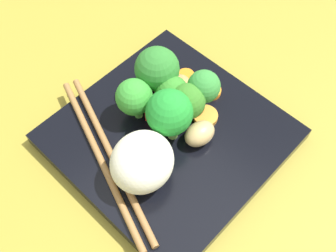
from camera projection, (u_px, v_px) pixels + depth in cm
name	position (u px, v px, depth cm)	size (l,w,h in cm)	color
ground_plane	(169.00, 144.00, 50.65)	(110.00, 110.00, 2.00)	olive
square_plate	(169.00, 136.00, 49.05)	(24.05, 24.05, 1.79)	black
rice_mound	(142.00, 162.00, 42.82)	(7.17, 6.61, 6.06)	white
broccoli_floret_0	(157.00, 70.00, 47.82)	(5.36, 5.36, 7.21)	#80B250
broccoli_floret_1	(189.00, 103.00, 46.17)	(4.19, 4.19, 5.82)	#64A053
broccoli_floret_2	(200.00, 85.00, 47.28)	(3.90, 3.90, 6.17)	#7DC156
broccoli_floret_3	(172.00, 92.00, 47.45)	(3.91, 3.91, 5.33)	#78B056
broccoli_floret_4	(134.00, 97.00, 46.75)	(4.35, 4.35, 5.79)	#53A13E
broccoli_floret_5	(172.00, 115.00, 44.62)	(5.33, 5.33, 6.93)	#84B951
carrot_slice_0	(205.00, 116.00, 49.12)	(2.98, 2.98, 0.69)	gold
carrot_slice_1	(186.00, 76.00, 52.64)	(2.23, 2.23, 0.44)	orange
carrot_slice_2	(210.00, 91.00, 51.19)	(2.68, 2.68, 0.66)	orange
pepper_chunk_0	(160.00, 113.00, 48.80)	(2.87, 2.30, 1.69)	red
pepper_chunk_1	(152.00, 75.00, 51.58)	(2.15, 2.07, 2.11)	red
chicken_piece_0	(200.00, 134.00, 46.65)	(3.83, 2.80, 2.67)	tan
chicken_piece_3	(181.00, 84.00, 50.91)	(2.91, 2.59, 1.95)	tan
chopstick_pair	(106.00, 157.00, 46.14)	(8.73, 23.18, 0.78)	olive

